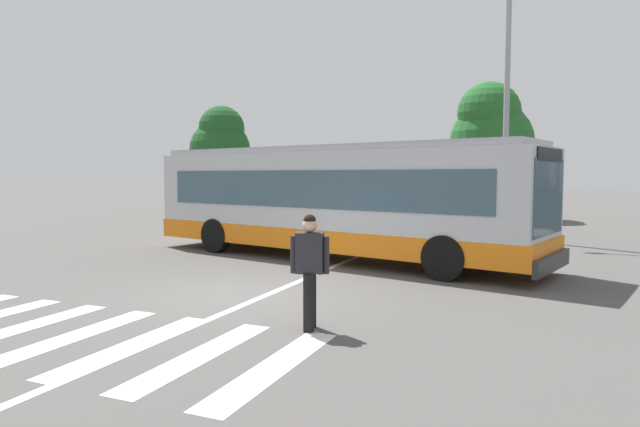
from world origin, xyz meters
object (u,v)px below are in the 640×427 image
twin_arm_street_lamp (508,65)px  background_tree_left (220,144)px  pedestrian_crossing_street (310,265)px  city_transit_bus (333,201)px  parked_car_charcoal (431,211)px  parked_car_red (501,213)px  parked_car_black (369,210)px  background_tree_right (491,134)px  parked_car_blue (317,208)px

twin_arm_street_lamp → background_tree_left: twin_arm_street_lamp is taller
pedestrian_crossing_street → city_transit_bus: bearing=108.8°
parked_car_charcoal → twin_arm_street_lamp: (3.16, -2.72, 5.40)m
city_transit_bus → parked_car_red: (3.73, 9.01, -0.82)m
parked_car_black → background_tree_right: bearing=59.1°
city_transit_bus → parked_car_blue: size_ratio=2.62×
parked_car_black → parked_car_charcoal: same height
pedestrian_crossing_street → background_tree_right: (0.28, 22.91, 3.47)m
parked_car_charcoal → parked_car_black: bearing=-170.8°
parked_car_blue → parked_car_charcoal: same height
pedestrian_crossing_street → twin_arm_street_lamp: (1.74, 13.34, 5.20)m
parked_car_charcoal → background_tree_right: size_ratio=0.64×
parked_car_blue → city_transit_bus: bearing=-64.5°
pedestrian_crossing_street → background_tree_right: bearing=89.3°
pedestrian_crossing_street → parked_car_red: 15.73m
parked_car_black → parked_car_charcoal: 2.69m
city_transit_bus → parked_car_charcoal: city_transit_bus is taller
parked_car_charcoal → parked_car_red: same height
twin_arm_street_lamp → background_tree_right: size_ratio=1.41×
parked_car_black → background_tree_left: bearing=156.4°
twin_arm_street_lamp → parked_car_red: bearing=96.6°
city_transit_bus → twin_arm_street_lamp: twin_arm_street_lamp is taller
city_transit_bus → twin_arm_street_lamp: 9.04m
city_transit_bus → background_tree_right: background_tree_right is taller
city_transit_bus → parked_car_blue: (-4.49, 9.42, -0.82)m
parked_car_black → parked_car_charcoal: size_ratio=0.98×
parked_car_blue → pedestrian_crossing_street: bearing=-67.2°
city_transit_bus → background_tree_left: bearing=132.5°
parked_car_red → background_tree_left: background_tree_left is taller
parked_car_charcoal → twin_arm_street_lamp: size_ratio=0.46×
parked_car_blue → background_tree_left: background_tree_left is taller
city_transit_bus → pedestrian_crossing_street: (2.26, -6.65, -0.62)m
background_tree_right → parked_car_red: bearing=-80.6°
city_transit_bus → parked_car_charcoal: (0.83, 9.41, -0.82)m
city_transit_bus → background_tree_left: (-12.49, 13.65, 2.52)m
parked_car_charcoal → background_tree_left: 14.37m
parked_car_black → parked_car_red: bearing=0.3°
parked_car_black → background_tree_left: (-10.67, 4.66, 3.34)m
pedestrian_crossing_street → parked_car_blue: (-6.75, 16.07, -0.20)m
twin_arm_street_lamp → background_tree_left: 18.01m
pedestrian_crossing_street → parked_car_black: size_ratio=0.38×
pedestrian_crossing_street → parked_car_charcoal: pedestrian_crossing_street is taller
parked_car_blue → parked_car_red: size_ratio=0.99×
city_transit_bus → background_tree_right: size_ratio=1.66×
parked_car_red → twin_arm_street_lamp: (0.27, -2.32, 5.40)m
background_tree_left → parked_car_red: bearing=-15.9°
pedestrian_crossing_street → parked_car_black: pedestrian_crossing_street is taller
background_tree_left → city_transit_bus: bearing=-47.5°
parked_car_red → background_tree_left: 17.19m
pedestrian_crossing_street → parked_car_charcoal: bearing=95.1°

